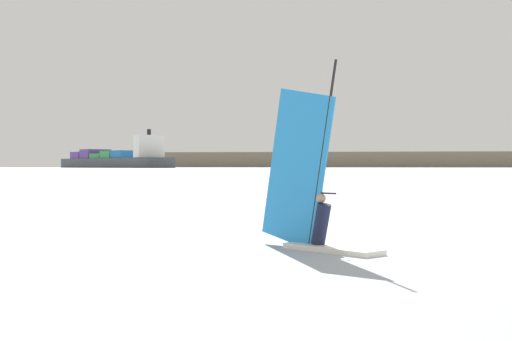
% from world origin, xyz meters
% --- Properties ---
extents(ground_plane, '(4000.00, 4000.00, 0.00)m').
position_xyz_m(ground_plane, '(0.00, 0.00, 0.00)').
color(ground_plane, '#9EA8B2').
extents(windsurfer, '(2.64, 2.95, 4.36)m').
position_xyz_m(windsurfer, '(-4.17, 1.21, 1.09)').
color(windsurfer, white).
rests_on(windsurfer, ground_plane).
extents(cargo_ship, '(150.76, 174.63, 39.11)m').
position_xyz_m(cargo_ship, '(-153.75, 732.93, 8.90)').
color(cargo_ship, '#3F444C').
rests_on(cargo_ship, ground_plane).
extents(distant_headland, '(1407.77, 652.68, 21.94)m').
position_xyz_m(distant_headland, '(281.43, 1155.26, 10.97)').
color(distant_headland, '#756B56').
rests_on(distant_headland, ground_plane).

